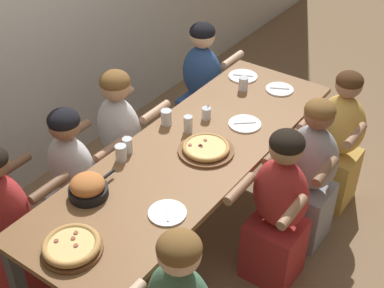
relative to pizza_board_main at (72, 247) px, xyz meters
name	(u,v)px	position (x,y,z in m)	size (l,w,h in m)	color
ground_plane	(192,237)	(1.07, 0.00, -0.83)	(18.00, 18.00, 0.00)	#896B4C
dining_table	(192,160)	(1.07, 0.00, -0.11)	(2.55, 0.82, 0.80)	brown
pizza_board_main	(72,247)	(0.00, 0.00, 0.00)	(0.32, 0.32, 0.06)	brown
pizza_board_second	(206,149)	(1.11, -0.08, -0.01)	(0.37, 0.37, 0.05)	brown
skillet_bowl	(88,187)	(0.36, 0.24, 0.03)	(0.34, 0.23, 0.14)	black
empty_plate_a	(245,124)	(1.52, -0.13, -0.02)	(0.23, 0.23, 0.02)	white
empty_plate_b	(280,89)	(2.09, -0.10, -0.02)	(0.21, 0.21, 0.02)	white
empty_plate_c	(243,76)	(2.10, 0.24, -0.02)	(0.23, 0.23, 0.02)	white
empty_plate_d	(167,213)	(0.50, -0.23, -0.02)	(0.22, 0.22, 0.02)	white
cocktail_glass_blue	(206,114)	(1.43, 0.14, 0.01)	(0.06, 0.06, 0.11)	silver
drinking_glass_a	(121,154)	(0.73, 0.31, 0.02)	(0.07, 0.07, 0.11)	silver
drinking_glass_b	(243,84)	(1.93, 0.13, 0.02)	(0.07, 0.07, 0.11)	silver
drinking_glass_c	(128,146)	(0.82, 0.33, 0.01)	(0.06, 0.06, 0.10)	silver
drinking_glass_d	(166,118)	(1.22, 0.32, 0.02)	(0.08, 0.08, 0.11)	silver
drinking_glass_e	(188,125)	(1.23, 0.15, 0.02)	(0.06, 0.06, 0.12)	silver
diner_far_center	(121,148)	(1.06, 0.63, -0.28)	(0.51, 0.40, 1.18)	silver
diner_far_right	(202,91)	(2.11, 0.63, -0.29)	(0.51, 0.40, 1.16)	#2D5193
diner_near_center	(278,214)	(1.11, -0.63, -0.29)	(0.51, 0.40, 1.17)	#B22D2D
diner_far_midleft	(75,186)	(0.59, 0.63, -0.31)	(0.51, 0.40, 1.12)	silver
diner_near_midright	(309,179)	(1.56, -0.63, -0.30)	(0.51, 0.40, 1.15)	#99999E
diner_near_right	(337,146)	(2.05, -0.63, -0.31)	(0.51, 0.40, 1.13)	gold
diner_far_left	(13,232)	(0.06, 0.63, -0.31)	(0.51, 0.40, 1.14)	#B22D2D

